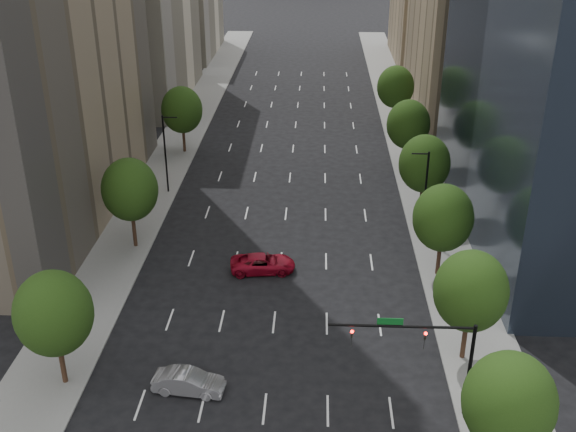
# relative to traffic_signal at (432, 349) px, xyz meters

# --- Properties ---
(sidewalk_left) EXTENTS (6.00, 200.00, 0.15)m
(sidewalk_left) POSITION_rel_traffic_signal_xyz_m (-26.03, 30.00, -5.10)
(sidewalk_left) COLOR slate
(sidewalk_left) RESTS_ON ground
(sidewalk_right) EXTENTS (6.00, 200.00, 0.15)m
(sidewalk_right) POSITION_rel_traffic_signal_xyz_m (4.97, 30.00, -5.10)
(sidewalk_right) COLOR slate
(sidewalk_right) RESTS_ON ground
(filler_left) EXTENTS (14.00, 26.00, 18.00)m
(filler_left) POSITION_rel_traffic_signal_xyz_m (-35.53, 106.00, 3.83)
(filler_left) COLOR beige
(filler_left) RESTS_ON ground
(parking_tan_right) EXTENTS (14.00, 30.00, 30.00)m
(parking_tan_right) POSITION_rel_traffic_signal_xyz_m (14.47, 70.00, 9.83)
(parking_tan_right) COLOR #8C7759
(parking_tan_right) RESTS_ON ground
(filler_right) EXTENTS (14.00, 26.00, 16.00)m
(filler_right) POSITION_rel_traffic_signal_xyz_m (14.47, 103.00, 2.83)
(filler_right) COLOR #8C7759
(filler_right) RESTS_ON ground
(tree_right_0) EXTENTS (5.20, 5.20, 8.39)m
(tree_right_0) POSITION_rel_traffic_signal_xyz_m (3.47, -5.00, 0.22)
(tree_right_0) COLOR #382316
(tree_right_0) RESTS_ON ground
(tree_right_1) EXTENTS (5.20, 5.20, 8.75)m
(tree_right_1) POSITION_rel_traffic_signal_xyz_m (3.47, 6.00, 0.58)
(tree_right_1) COLOR #382316
(tree_right_1) RESTS_ON ground
(tree_right_2) EXTENTS (5.20, 5.20, 8.61)m
(tree_right_2) POSITION_rel_traffic_signal_xyz_m (3.47, 18.00, 0.43)
(tree_right_2) COLOR #382316
(tree_right_2) RESTS_ON ground
(tree_right_3) EXTENTS (5.20, 5.20, 8.89)m
(tree_right_3) POSITION_rel_traffic_signal_xyz_m (3.47, 30.00, 0.72)
(tree_right_3) COLOR #382316
(tree_right_3) RESTS_ON ground
(tree_right_4) EXTENTS (5.20, 5.20, 8.46)m
(tree_right_4) POSITION_rel_traffic_signal_xyz_m (3.47, 44.00, 0.29)
(tree_right_4) COLOR #382316
(tree_right_4) RESTS_ON ground
(tree_right_5) EXTENTS (5.20, 5.20, 8.75)m
(tree_right_5) POSITION_rel_traffic_signal_xyz_m (3.47, 60.00, 0.58)
(tree_right_5) COLOR #382316
(tree_right_5) RESTS_ON ground
(tree_left_0) EXTENTS (5.20, 5.20, 8.75)m
(tree_left_0) POSITION_rel_traffic_signal_xyz_m (-24.53, 2.00, 0.58)
(tree_left_0) COLOR #382316
(tree_left_0) RESTS_ON ground
(tree_left_1) EXTENTS (5.20, 5.20, 8.97)m
(tree_left_1) POSITION_rel_traffic_signal_xyz_m (-24.53, 22.00, 0.79)
(tree_left_1) COLOR #382316
(tree_left_1) RESTS_ON ground
(tree_left_2) EXTENTS (5.20, 5.20, 8.68)m
(tree_left_2) POSITION_rel_traffic_signal_xyz_m (-24.53, 48.00, 0.50)
(tree_left_2) COLOR #382316
(tree_left_2) RESTS_ON ground
(streetlight_rn) EXTENTS (1.70, 0.20, 9.00)m
(streetlight_rn) POSITION_rel_traffic_signal_xyz_m (2.91, 25.00, -0.33)
(streetlight_rn) COLOR black
(streetlight_rn) RESTS_ON ground
(streetlight_ln) EXTENTS (1.70, 0.20, 9.00)m
(streetlight_ln) POSITION_rel_traffic_signal_xyz_m (-23.96, 35.00, -0.33)
(streetlight_ln) COLOR black
(streetlight_ln) RESTS_ON ground
(traffic_signal) EXTENTS (9.12, 0.40, 7.38)m
(traffic_signal) POSITION_rel_traffic_signal_xyz_m (0.00, 0.00, 0.00)
(traffic_signal) COLOR black
(traffic_signal) RESTS_ON ground
(car_silver) EXTENTS (5.03, 2.22, 1.60)m
(car_silver) POSITION_rel_traffic_signal_xyz_m (-15.79, 1.50, -4.37)
(car_silver) COLOR gray
(car_silver) RESTS_ON ground
(car_red_far) EXTENTS (6.02, 3.28, 1.60)m
(car_red_far) POSITION_rel_traffic_signal_xyz_m (-12.03, 17.95, -4.37)
(car_red_far) COLOR maroon
(car_red_far) RESTS_ON ground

